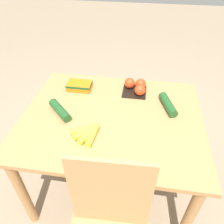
% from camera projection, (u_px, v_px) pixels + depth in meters
% --- Properties ---
extents(ground_plane, '(12.00, 12.00, 0.00)m').
position_uv_depth(ground_plane, '(112.00, 180.00, 1.86)').
color(ground_plane, gray).
extents(dining_table, '(1.15, 0.94, 0.72)m').
position_uv_depth(dining_table, '(112.00, 127.00, 1.47)').
color(dining_table, '#B27F4C').
rests_on(dining_table, ground_plane).
extents(banana_bunch, '(0.17, 0.18, 0.04)m').
position_uv_depth(banana_bunch, '(88.00, 132.00, 1.26)').
color(banana_bunch, brown).
rests_on(banana_bunch, dining_table).
extents(tomato_pack, '(0.17, 0.17, 0.09)m').
position_uv_depth(tomato_pack, '(136.00, 87.00, 1.59)').
color(tomato_pack, black).
rests_on(tomato_pack, dining_table).
extents(carrot_bag, '(0.18, 0.11, 0.05)m').
position_uv_depth(carrot_bag, '(79.00, 85.00, 1.62)').
color(carrot_bag, orange).
rests_on(carrot_bag, dining_table).
extents(cucumber_near, '(0.12, 0.22, 0.06)m').
position_uv_depth(cucumber_near, '(168.00, 104.00, 1.45)').
color(cucumber_near, '#1E5123').
rests_on(cucumber_near, dining_table).
extents(cucumber_far, '(0.19, 0.19, 0.06)m').
position_uv_depth(cucumber_far, '(60.00, 110.00, 1.40)').
color(cucumber_far, '#1E5123').
rests_on(cucumber_far, dining_table).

